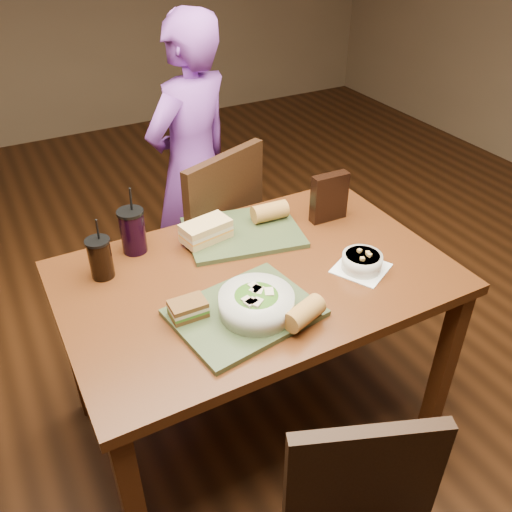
# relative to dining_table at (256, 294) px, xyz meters

# --- Properties ---
(ground) EXTENTS (6.00, 6.00, 0.00)m
(ground) POSITION_rel_dining_table_xyz_m (0.00, 0.00, -0.66)
(ground) COLOR #381C0B
(ground) RESTS_ON ground
(dining_table) EXTENTS (1.30, 0.85, 0.75)m
(dining_table) POSITION_rel_dining_table_xyz_m (0.00, 0.00, 0.00)
(dining_table) COLOR #502710
(dining_table) RESTS_ON ground
(chair_far) EXTENTS (0.55, 0.56, 0.98)m
(chair_far) POSITION_rel_dining_table_xyz_m (0.11, 0.56, -0.12)
(chair_far) COLOR black
(chair_far) RESTS_ON ground
(diner) EXTENTS (0.62, 0.52, 1.43)m
(diner) POSITION_rel_dining_table_xyz_m (0.16, 0.95, 0.06)
(diner) COLOR purple
(diner) RESTS_ON ground
(tray_near) EXTENTS (0.46, 0.38, 0.02)m
(tray_near) POSITION_rel_dining_table_xyz_m (-0.13, -0.17, 0.10)
(tray_near) COLOR #354225
(tray_near) RESTS_ON dining_table
(tray_far) EXTENTS (0.48, 0.40, 0.02)m
(tray_far) POSITION_rel_dining_table_xyz_m (0.07, 0.24, 0.10)
(tray_far) COLOR #354225
(tray_far) RESTS_ON dining_table
(salad_bowl) EXTENTS (0.23, 0.23, 0.08)m
(salad_bowl) POSITION_rel_dining_table_xyz_m (-0.11, -0.20, 0.15)
(salad_bowl) COLOR silver
(salad_bowl) RESTS_ON tray_near
(soup_bowl) EXTENTS (0.22, 0.22, 0.07)m
(soup_bowl) POSITION_rel_dining_table_xyz_m (0.33, -0.15, 0.12)
(soup_bowl) COLOR white
(soup_bowl) RESTS_ON dining_table
(sandwich_near) EXTENTS (0.11, 0.08, 0.05)m
(sandwich_near) POSITION_rel_dining_table_xyz_m (-0.29, -0.11, 0.13)
(sandwich_near) COLOR #593819
(sandwich_near) RESTS_ON tray_near
(sandwich_far) EXTENTS (0.19, 0.13, 0.07)m
(sandwich_far) POSITION_rel_dining_table_xyz_m (-0.07, 0.25, 0.14)
(sandwich_far) COLOR tan
(sandwich_far) RESTS_ON tray_far
(baguette_near) EXTENTS (0.15, 0.10, 0.07)m
(baguette_near) POSITION_rel_dining_table_xyz_m (-0.00, -0.30, 0.14)
(baguette_near) COLOR #AD7533
(baguette_near) RESTS_ON tray_near
(baguette_far) EXTENTS (0.14, 0.08, 0.07)m
(baguette_far) POSITION_rel_dining_table_xyz_m (0.20, 0.26, 0.14)
(baguette_far) COLOR #AD7533
(baguette_far) RESTS_ON tray_far
(cup_cola) EXTENTS (0.08, 0.08, 0.22)m
(cup_cola) POSITION_rel_dining_table_xyz_m (-0.46, 0.23, 0.16)
(cup_cola) COLOR black
(cup_cola) RESTS_ON dining_table
(cup_berry) EXTENTS (0.09, 0.09, 0.25)m
(cup_berry) POSITION_rel_dining_table_xyz_m (-0.32, 0.33, 0.17)
(cup_berry) COLOR black
(cup_berry) RESTS_ON dining_table
(chip_bag) EXTENTS (0.15, 0.05, 0.19)m
(chip_bag) POSITION_rel_dining_table_xyz_m (0.42, 0.18, 0.19)
(chip_bag) COLOR black
(chip_bag) RESTS_ON dining_table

